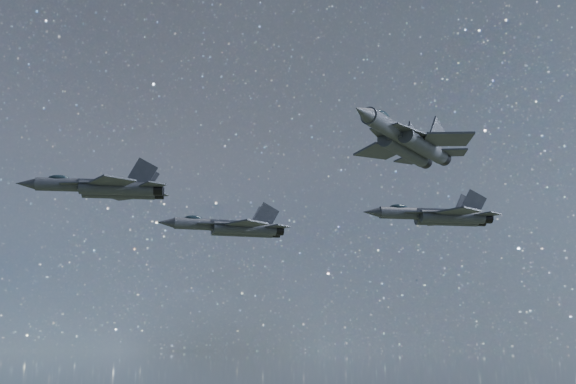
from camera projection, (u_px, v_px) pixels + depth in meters
jet_lead at (106, 188)px, 70.34m from camera, size 15.51×10.15×4.00m
jet_left at (233, 227)px, 95.38m from camera, size 18.64×12.56×4.70m
jet_right at (408, 141)px, 65.17m from camera, size 17.86×11.71×4.60m
jet_slot at (439, 216)px, 82.99m from camera, size 16.62×10.97×4.25m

